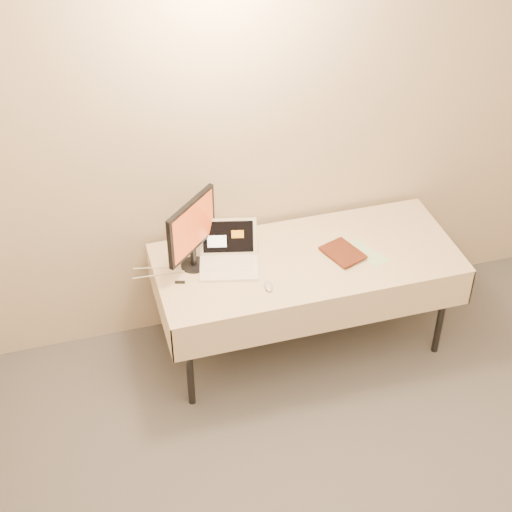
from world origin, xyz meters
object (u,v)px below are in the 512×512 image
object	(u,v)px
book	(332,244)
table	(307,265)
laptop	(229,255)
monitor	(192,230)

from	to	relation	value
book	table	bearing A→B (deg)	132.31
laptop	book	distance (m)	0.63
laptop	book	xyz separation A→B (m)	(0.60, -0.15, 0.07)
laptop	monitor	xyz separation A→B (m)	(-0.21, 0.03, 0.21)
table	laptop	bearing A→B (deg)	170.03
table	monitor	xyz separation A→B (m)	(-0.68, 0.11, 0.33)
table	monitor	bearing A→B (deg)	170.98
laptop	book	world-z (taller)	book
laptop	monitor	distance (m)	0.30
table	monitor	size ratio (longest dim) A/B	4.03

